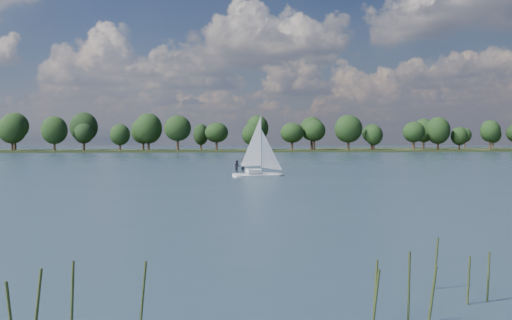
{
  "coord_description": "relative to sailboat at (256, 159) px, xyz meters",
  "views": [
    {
      "loc": [
        -0.69,
        -24.7,
        4.77
      ],
      "look_at": [
        3.93,
        39.53,
        2.5
      ],
      "focal_mm": 40.0,
      "sensor_mm": 36.0,
      "label": 1
    }
  ],
  "objects": [
    {
      "name": "treeline",
      "position": [
        -9.92,
        159.05,
        5.8
      ],
      "size": [
        562.89,
        74.2,
        18.46
      ],
      "color": "black",
      "rests_on": "ground"
    },
    {
      "name": "far_shore",
      "position": [
        -4.63,
        162.95,
        -2.35
      ],
      "size": [
        660.0,
        40.0,
        1.5
      ],
      "primitive_type": "cube",
      "color": "black",
      "rests_on": "ground"
    },
    {
      "name": "reeds",
      "position": [
        -4.15,
        -58.57,
        -1.47
      ],
      "size": [
        58.84,
        10.66,
        2.1
      ],
      "color": "#283316",
      "rests_on": "ground"
    },
    {
      "name": "sailboat",
      "position": [
        0.0,
        0.0,
        0.0
      ],
      "size": [
        6.61,
        3.82,
        8.4
      ],
      "rotation": [
        0.0,
        0.0,
        0.34
      ],
      "color": "silver",
      "rests_on": "ground"
    },
    {
      "name": "ground",
      "position": [
        -4.63,
        50.95,
        -2.35
      ],
      "size": [
        700.0,
        700.0,
        0.0
      ],
      "primitive_type": "plane",
      "color": "#233342",
      "rests_on": "ground"
    }
  ]
}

